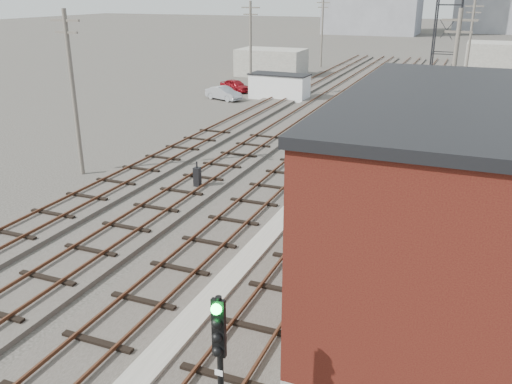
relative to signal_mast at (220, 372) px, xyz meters
The scene contains 21 objects.
ground 55.63m from the signal_mast, 93.82° to the left, with size 320.00×320.00×0.00m, color #282621.
track_right 34.56m from the signal_mast, 91.99° to the left, with size 3.20×90.00×0.39m.
track_mid_right 34.93m from the signal_mast, 98.58° to the left, with size 3.20×90.00×0.39m.
track_mid_left 35.74m from the signal_mast, 104.95° to the left, with size 3.20×90.00×0.39m.
track_left 36.98m from the signal_mast, 110.96° to the left, with size 3.20×90.00×0.39m.
platform_curb 10.27m from the signal_mast, 108.71° to the left, with size 0.90×28.00×0.26m, color gray.
brick_building 8.43m from the signal_mast, 62.98° to the left, with size 6.54×12.20×7.22m.
lattice_tower 30.90m from the signal_mast, 86.62° to the left, with size 1.60×1.60×15.00m.
utility_pole_left_a 22.50m from the signal_mast, 136.36° to the left, with size 1.80×0.24×9.00m.
utility_pole_left_b 43.63m from the signal_mast, 111.83° to the left, with size 1.80×0.24×9.00m.
utility_pole_left_c 67.46m from the signal_mast, 103.90° to the left, with size 1.80×0.24×9.00m.
utility_pole_right_a 23.72m from the signal_mast, 83.19° to the left, with size 1.80×0.24×9.00m.
utility_pole_right_b 53.57m from the signal_mast, 87.00° to the left, with size 1.80×0.24×9.00m.
shed_left 58.85m from the signal_mast, 109.56° to the left, with size 8.00×5.00×3.20m, color gray.
shed_right 65.67m from the signal_mast, 85.37° to the left, with size 6.00×6.00×4.00m, color gray.
signal_mast is the anchor object (origin of this frame).
switch_stand 18.05m from the signal_mast, 119.62° to the left, with size 0.33×0.33×1.43m.
site_trailer 43.55m from the signal_mast, 108.19° to the left, with size 5.86×2.78×2.42m.
car_red 47.41m from the signal_mast, 113.80° to the left, with size 1.49×3.71×1.27m, color maroon.
car_silver 43.01m from the signal_mast, 115.28° to the left, with size 1.34×3.84×1.26m, color #979A9E.
car_grey 48.70m from the signal_mast, 108.20° to the left, with size 2.10×5.18×1.50m, color gray.
Camera 1 is at (7.77, -3.52, 9.82)m, focal length 38.00 mm.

